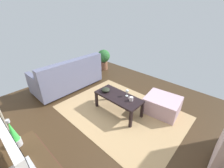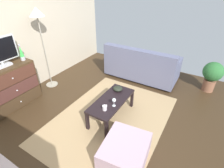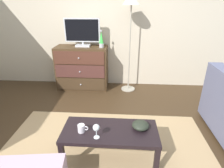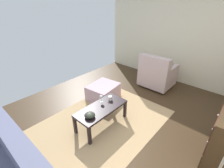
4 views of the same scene
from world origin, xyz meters
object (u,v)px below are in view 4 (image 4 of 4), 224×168
at_px(bowl_decorative, 90,115).
at_px(ottoman, 103,92).
at_px(wine_glass, 101,97).
at_px(mug, 110,98).
at_px(armchair, 157,74).
at_px(coffee_table, 101,110).

height_order(bowl_decorative, ottoman, bowl_decorative).
bearing_deg(wine_glass, mug, 154.90).
distance_m(bowl_decorative, armchair, 2.47).
height_order(coffee_table, mug, mug).
bearing_deg(wine_glass, bowl_decorative, 21.32).
height_order(coffee_table, ottoman, coffee_table).
distance_m(armchair, ottoman, 1.60).
xyz_separation_m(coffee_table, mug, (-0.30, -0.05, 0.10)).
height_order(mug, armchair, armchair).
xyz_separation_m(armchair, ottoman, (1.44, -0.67, -0.19)).
distance_m(coffee_table, ottoman, 0.98).
height_order(wine_glass, bowl_decorative, wine_glass).
distance_m(coffee_table, armchair, 2.14).
bearing_deg(bowl_decorative, mug, -171.11).
height_order(coffee_table, bowl_decorative, bowl_decorative).
xyz_separation_m(coffee_table, ottoman, (-0.71, -0.65, -0.17)).
height_order(coffee_table, armchair, armchair).
relative_size(mug, ottoman, 0.16).
xyz_separation_m(bowl_decorative, armchair, (-2.47, -0.03, -0.08)).
bearing_deg(armchair, wine_glass, -4.11).
height_order(wine_glass, ottoman, wine_glass).
bearing_deg(ottoman, coffee_table, 42.58).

